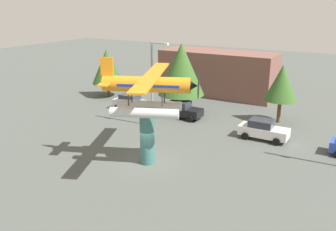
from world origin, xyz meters
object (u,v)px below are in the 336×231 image
(floatplane_monument, at_px, (148,91))
(car_mid_black, at_px, (181,110))
(streetlight_primary, at_px, (154,79))
(storefront_building, at_px, (218,73))
(display_pedestal, at_px, (147,139))
(car_near_silver, at_px, (131,102))
(tree_east, at_px, (181,69))
(tree_center_back, at_px, (282,83))
(car_far_white, at_px, (263,130))
(tree_west, at_px, (107,66))

(floatplane_monument, distance_m, car_mid_black, 12.22)
(streetlight_primary, height_order, storefront_building, streetlight_primary)
(display_pedestal, bearing_deg, streetlight_primary, 119.12)
(display_pedestal, bearing_deg, car_near_silver, 130.88)
(car_mid_black, xyz_separation_m, tree_east, (-1.01, 1.72, 3.86))
(car_mid_black, bearing_deg, streetlight_primary, -105.86)
(car_near_silver, bearing_deg, tree_center_back, 14.44)
(car_near_silver, xyz_separation_m, tree_east, (5.14, 2.04, 3.86))
(floatplane_monument, relative_size, car_far_white, 2.38)
(tree_east, bearing_deg, car_mid_black, -59.73)
(tree_east, bearing_deg, tree_center_back, 10.57)
(storefront_building, bearing_deg, car_near_silver, -115.34)
(storefront_building, bearing_deg, car_mid_black, -86.14)
(streetlight_primary, bearing_deg, storefront_building, 88.90)
(floatplane_monument, bearing_deg, car_near_silver, 108.52)
(display_pedestal, relative_size, tree_east, 0.51)
(car_far_white, height_order, storefront_building, storefront_building)
(car_far_white, xyz_separation_m, tree_east, (-10.05, 3.48, 3.86))
(display_pedestal, relative_size, tree_center_back, 0.67)
(streetlight_primary, relative_size, tree_west, 1.35)
(streetlight_primary, bearing_deg, tree_east, 89.72)
(storefront_building, bearing_deg, floatplane_monument, -79.94)
(tree_west, bearing_deg, display_pedestal, -42.64)
(tree_center_back, bearing_deg, car_mid_black, -158.31)
(floatplane_monument, bearing_deg, display_pedestal, 180.00)
(display_pedestal, distance_m, streetlight_primary, 8.78)
(floatplane_monument, height_order, storefront_building, floatplane_monument)
(storefront_building, bearing_deg, tree_west, -145.18)
(car_far_white, distance_m, tree_west, 22.00)
(display_pedestal, xyz_separation_m, streetlight_primary, (-4.06, 7.28, 2.75))
(car_far_white, relative_size, streetlight_primary, 0.52)
(tree_east, bearing_deg, display_pedestal, -72.31)
(car_mid_black, xyz_separation_m, streetlight_primary, (-1.03, -3.63, 3.79))
(car_near_silver, height_order, tree_east, tree_east)
(car_far_white, distance_m, tree_center_back, 6.20)
(storefront_building, distance_m, tree_west, 14.00)
(floatplane_monument, distance_m, tree_west, 20.83)
(car_near_silver, bearing_deg, storefront_building, 64.66)
(display_pedestal, relative_size, storefront_building, 0.26)
(car_near_silver, distance_m, storefront_building, 12.76)
(floatplane_monument, height_order, tree_west, floatplane_monument)
(floatplane_monument, height_order, tree_east, floatplane_monument)
(car_mid_black, xyz_separation_m, tree_center_back, (9.04, 3.60, 3.12))
(tree_west, bearing_deg, storefront_building, 34.82)
(tree_east, relative_size, tree_center_back, 1.30)
(display_pedestal, height_order, tree_west, tree_west)
(car_near_silver, bearing_deg, floatplane_monument, -48.61)
(car_near_silver, bearing_deg, display_pedestal, -49.12)
(floatplane_monument, bearing_deg, tree_east, 85.39)
(tree_west, bearing_deg, car_far_white, -12.93)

